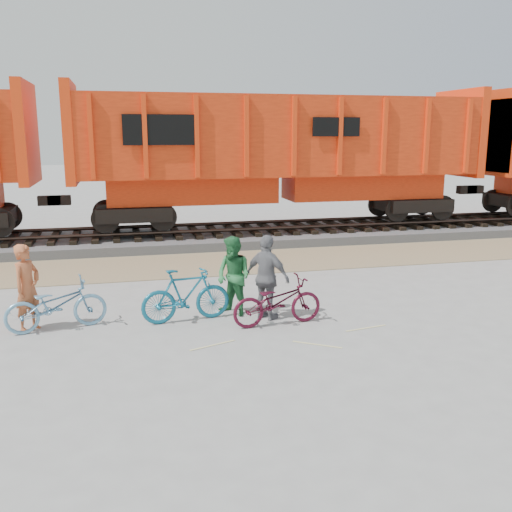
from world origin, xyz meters
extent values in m
plane|color=#9E9E99|center=(0.00, 0.00, 0.00)|extent=(120.00, 120.00, 0.00)
cube|color=#9C8561|center=(0.00, 5.50, 0.01)|extent=(120.00, 3.00, 0.02)
cube|color=slate|center=(0.00, 9.00, 0.15)|extent=(120.00, 4.00, 0.30)
cube|color=black|center=(0.00, 9.00, 0.36)|extent=(0.22, 2.60, 0.12)
cube|color=black|center=(6.50, 9.00, 0.36)|extent=(0.22, 2.60, 0.12)
cylinder|color=#382821|center=(0.00, 8.28, 0.48)|extent=(120.00, 0.12, 0.12)
cylinder|color=#382821|center=(0.00, 9.72, 0.48)|extent=(120.00, 0.12, 0.12)
cube|color=red|center=(-5.12, 9.00, 3.64)|extent=(0.30, 3.06, 3.10)
cube|color=black|center=(3.03, 9.00, 0.94)|extent=(11.20, 2.20, 0.80)
cube|color=red|center=(3.03, 9.00, 1.79)|extent=(11.76, 1.65, 0.90)
cube|color=red|center=(3.03, 9.00, 3.54)|extent=(14.00, 3.00, 2.60)
cube|color=red|center=(-3.82, 9.00, 3.64)|extent=(0.30, 3.06, 3.10)
cube|color=red|center=(9.88, 9.00, 3.64)|extent=(0.30, 3.06, 3.10)
cube|color=black|center=(-1.17, 7.42, 3.74)|extent=(2.20, 0.04, 0.90)
cube|color=red|center=(11.18, 9.00, 3.64)|extent=(0.30, 3.06, 3.10)
imported|color=#689FC2|center=(-3.72, 0.72, 0.49)|extent=(1.95, 1.02, 0.98)
imported|color=#136380|center=(-1.28, 0.64, 0.53)|extent=(1.83, 0.74, 1.07)
imported|color=#4A0F21|center=(0.41, 0.01, 0.47)|extent=(1.85, 0.81, 0.94)
imported|color=#B95C33|center=(-4.22, 0.82, 0.83)|extent=(0.66, 0.72, 1.66)
imported|color=#28713B|center=(-0.28, 0.84, 0.81)|extent=(0.96, 1.00, 1.62)
imported|color=slate|center=(0.31, 0.41, 0.85)|extent=(0.98, 1.02, 1.71)
camera|label=1|loc=(-2.48, -10.16, 3.66)|focal=40.00mm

